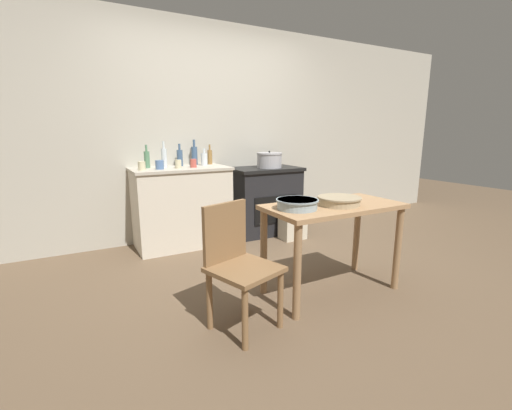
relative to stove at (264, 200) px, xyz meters
name	(u,v)px	position (x,y,z in m)	size (l,w,h in m)	color
ground_plane	(278,276)	(-0.59, -1.28, -0.42)	(14.00, 14.00, 0.00)	brown
wall_back	(211,132)	(-0.59, 0.31, 0.85)	(8.00, 0.07, 2.55)	#B2AD9E
counter_cabinet	(182,207)	(-1.08, 0.00, 0.03)	(1.06, 0.59, 0.90)	beige
stove	(264,200)	(0.00, 0.00, 0.00)	(0.87, 0.59, 0.84)	black
work_table	(333,219)	(-0.36, -1.72, 0.18)	(1.10, 0.56, 0.73)	#A87F56
chair	(237,262)	(-1.25, -1.82, 0.02)	(0.50, 0.50, 0.83)	olive
flour_sack	(293,226)	(0.16, -0.42, -0.26)	(0.30, 0.21, 0.32)	beige
stock_pot	(269,160)	(0.03, -0.06, 0.51)	(0.32, 0.32, 0.21)	#A8A8AD
mixing_bowl_large	(297,204)	(-0.71, -1.72, 0.35)	(0.31, 0.31, 0.07)	#93A8B2
mixing_bowl_small	(339,200)	(-0.35, -1.76, 0.34)	(0.33, 0.33, 0.07)	tan
bottle_far_left	(164,157)	(-1.23, 0.08, 0.58)	(0.06, 0.06, 0.29)	silver
bottle_left	(147,159)	(-1.41, 0.11, 0.57)	(0.06, 0.06, 0.25)	#517F5B
bottle_mid_left	(210,157)	(-0.66, 0.18, 0.57)	(0.06, 0.06, 0.24)	olive
bottle_center_left	(204,159)	(-0.76, 0.09, 0.55)	(0.08, 0.08, 0.20)	silver
bottle_center	(180,157)	(-1.03, 0.15, 0.57)	(0.07, 0.07, 0.25)	#3D5675
bottle_center_right	(194,155)	(-0.85, 0.20, 0.59)	(0.07, 0.07, 0.30)	#3D5675
cup_mid_right	(160,165)	(-1.32, -0.09, 0.52)	(0.09, 0.09, 0.09)	#4C6B99
cup_right	(178,164)	(-1.12, -0.08, 0.52)	(0.07, 0.07, 0.09)	beige
cup_far_right	(142,166)	(-1.51, -0.09, 0.52)	(0.07, 0.07, 0.09)	beige
cup_end_right	(193,163)	(-0.95, -0.08, 0.52)	(0.07, 0.07, 0.09)	#B74C42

